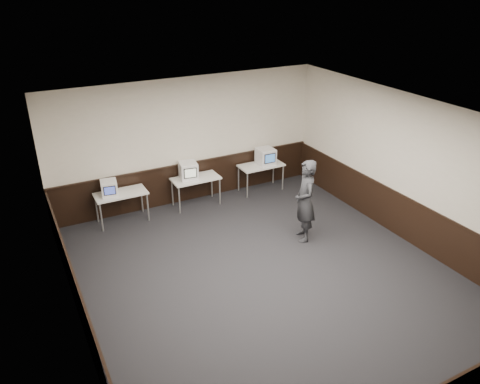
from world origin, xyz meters
name	(u,v)px	position (x,y,z in m)	size (l,w,h in m)	color
floor	(268,278)	(0.00, 0.00, 0.00)	(8.00, 8.00, 0.00)	black
ceiling	(273,120)	(0.00, 0.00, 3.20)	(8.00, 8.00, 0.00)	white
back_wall	(188,141)	(0.00, 4.00, 1.60)	(7.00, 7.00, 0.00)	beige
front_wall	(452,348)	(0.00, -4.00, 1.60)	(7.00, 7.00, 0.00)	beige
left_wall	(70,254)	(-3.50, 0.00, 1.60)	(8.00, 8.00, 0.00)	beige
right_wall	(411,171)	(3.50, 0.00, 1.60)	(8.00, 8.00, 0.00)	beige
wainscot_back	(190,181)	(0.00, 3.98, 0.50)	(6.98, 0.04, 1.00)	black
wainscot_left	(82,312)	(-3.48, 0.00, 0.50)	(0.04, 7.98, 1.00)	black
wainscot_right	(403,217)	(3.48, 0.00, 0.50)	(0.04, 7.98, 1.00)	black
wainscot_rail	(190,163)	(0.00, 3.96, 1.02)	(6.98, 0.06, 0.04)	black
desk_left	(121,196)	(-1.90, 3.60, 0.68)	(1.20, 0.60, 0.75)	silver
desk_center	(196,180)	(0.00, 3.60, 0.68)	(1.20, 0.60, 0.75)	silver
desk_right	(261,167)	(1.90, 3.60, 0.68)	(1.20, 0.60, 0.75)	silver
emac_left	(109,188)	(-2.15, 3.60, 0.93)	(0.41, 0.43, 0.36)	white
emac_center	(188,171)	(-0.17, 3.64, 0.96)	(0.49, 0.51, 0.43)	white
emac_right	(266,156)	(2.03, 3.59, 0.97)	(0.45, 0.48, 0.44)	white
person	(305,201)	(1.47, 0.94, 0.94)	(0.68, 0.45, 1.87)	#27282C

